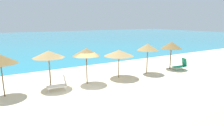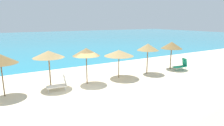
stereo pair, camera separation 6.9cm
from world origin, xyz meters
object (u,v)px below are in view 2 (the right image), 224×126
beach_umbrella_2 (49,54)px  beach_umbrella_5 (148,47)px  beach_umbrella_6 (172,45)px  lounge_chair_1 (181,65)px  beach_umbrella_1 (0,59)px  beach_umbrella_4 (119,53)px  beach_umbrella_3 (86,52)px  lounge_chair_0 (59,84)px

beach_umbrella_2 → beach_umbrella_5: (8.72, -0.52, -0.02)m
beach_umbrella_2 → beach_umbrella_6: beach_umbrella_6 is taller
lounge_chair_1 → beach_umbrella_2: bearing=90.6°
beach_umbrella_5 → beach_umbrella_1: bearing=177.9°
beach_umbrella_4 → lounge_chair_1: size_ratio=1.70×
beach_umbrella_3 → lounge_chair_0: 3.11m
beach_umbrella_6 → lounge_chair_0: (-11.57, -0.52, -1.98)m
beach_umbrella_5 → lounge_chair_1: size_ratio=1.90×
beach_umbrella_2 → lounge_chair_1: beach_umbrella_2 is taller
lounge_chair_0 → lounge_chair_1: (12.21, -0.32, 0.01)m
beach_umbrella_3 → beach_umbrella_5: bearing=-0.8°
beach_umbrella_4 → lounge_chair_0: (-5.31, -0.55, -1.71)m
beach_umbrella_5 → lounge_chair_0: size_ratio=1.94×
beach_umbrella_3 → lounge_chair_0: size_ratio=1.94×
beach_umbrella_2 → beach_umbrella_5: size_ratio=0.99×
beach_umbrella_2 → beach_umbrella_4: size_ratio=1.10×
beach_umbrella_4 → lounge_chair_0: 5.61m
beach_umbrella_1 → beach_umbrella_6: bearing=-1.0°
beach_umbrella_3 → lounge_chair_1: size_ratio=1.90×
beach_umbrella_2 → beach_umbrella_1: bearing=-178.1°
beach_umbrella_2 → beach_umbrella_3: bearing=-9.2°
beach_umbrella_5 → lounge_chair_1: bearing=-9.7°
beach_umbrella_6 → lounge_chair_0: size_ratio=1.92×
beach_umbrella_1 → lounge_chair_1: beach_umbrella_1 is taller
beach_umbrella_6 → lounge_chair_1: (0.64, -0.84, -1.97)m
beach_umbrella_1 → lounge_chair_0: size_ratio=1.94×
beach_umbrella_6 → lounge_chair_0: bearing=-177.4°
beach_umbrella_3 → beach_umbrella_6: beach_umbrella_3 is taller
beach_umbrella_3 → beach_umbrella_4: beach_umbrella_3 is taller
beach_umbrella_1 → lounge_chair_0: beach_umbrella_1 is taller
beach_umbrella_3 → beach_umbrella_6: (9.27, 0.09, -0.08)m
beach_umbrella_4 → lounge_chair_1: bearing=-7.2°
beach_umbrella_2 → lounge_chair_1: bearing=-5.4°
lounge_chair_0 → beach_umbrella_4: bearing=-78.6°
beach_umbrella_3 → lounge_chair_0: (-2.29, -0.43, -2.06)m
beach_umbrella_5 → lounge_chair_1: (3.90, -0.67, -2.03)m
beach_umbrella_4 → beach_umbrella_1: bearing=178.6°
lounge_chair_1 → beach_umbrella_5: bearing=86.3°
beach_umbrella_4 → lounge_chair_0: beach_umbrella_4 is taller
beach_umbrella_4 → beach_umbrella_5: size_ratio=0.89×
beach_umbrella_5 → lounge_chair_0: 8.56m
beach_umbrella_3 → beach_umbrella_4: 3.04m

